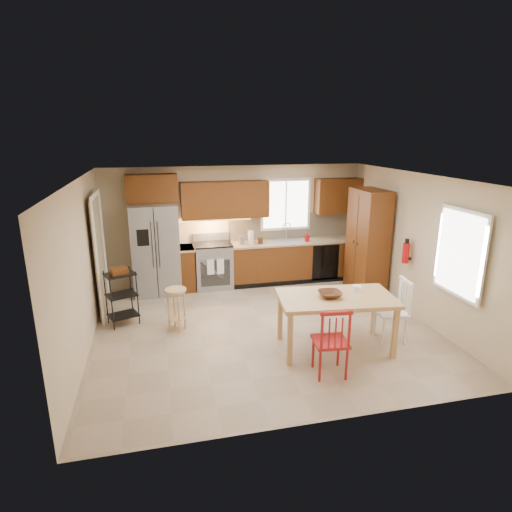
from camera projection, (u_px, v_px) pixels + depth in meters
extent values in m
plane|color=tan|center=(264.00, 328.00, 7.17)|extent=(5.50, 5.50, 0.00)
cube|color=silver|center=(265.00, 178.00, 6.48)|extent=(5.50, 5.00, 0.02)
cube|color=#CCB793|center=(236.00, 225.00, 9.16)|extent=(5.50, 0.02, 2.50)
cube|color=#CCB793|center=(323.00, 322.00, 4.49)|extent=(5.50, 0.02, 2.50)
cube|color=#CCB793|center=(82.00, 269.00, 6.23)|extent=(0.02, 5.00, 2.50)
cube|color=#CCB793|center=(418.00, 247.00, 7.43)|extent=(0.02, 5.00, 2.50)
cube|color=gray|center=(156.00, 249.00, 8.54)|extent=(0.92, 0.75, 1.82)
cube|color=gray|center=(213.00, 266.00, 8.97)|extent=(0.76, 0.63, 0.92)
cube|color=#572C10|center=(187.00, 268.00, 8.87)|extent=(0.30, 0.60, 0.90)
cube|color=#572C10|center=(297.00, 260.00, 9.39)|extent=(2.92, 0.60, 0.90)
cube|color=black|center=(325.00, 263.00, 9.24)|extent=(0.60, 0.02, 0.78)
cube|color=beige|center=(293.00, 225.00, 9.45)|extent=(2.92, 0.03, 0.55)
cube|color=#5C2E0F|center=(152.00, 188.00, 8.39)|extent=(1.00, 0.35, 0.55)
cube|color=#5C2E0F|center=(225.00, 200.00, 8.78)|extent=(1.80, 0.35, 0.75)
cube|color=#5C2E0F|center=(338.00, 196.00, 9.33)|extent=(1.00, 0.35, 0.75)
cube|color=white|center=(286.00, 205.00, 9.27)|extent=(1.12, 0.04, 1.12)
cube|color=gray|center=(289.00, 243.00, 9.23)|extent=(0.62, 0.46, 0.16)
cube|color=#FFBF66|center=(211.00, 219.00, 8.81)|extent=(1.60, 0.30, 0.01)
imported|color=#AF0C0C|center=(307.00, 237.00, 9.18)|extent=(0.09, 0.09, 0.19)
cylinder|color=white|center=(251.00, 237.00, 8.95)|extent=(0.12, 0.12, 0.28)
cylinder|color=gray|center=(241.00, 240.00, 8.92)|extent=(0.11, 0.11, 0.18)
cylinder|color=#4C2914|center=(260.00, 240.00, 8.98)|extent=(0.10, 0.10, 0.14)
cube|color=#572C10|center=(367.00, 242.00, 8.53)|extent=(0.50, 0.95, 2.10)
cylinder|color=#AF0C0C|center=(406.00, 253.00, 7.58)|extent=(0.12, 0.12, 0.36)
cube|color=white|center=(460.00, 253.00, 6.28)|extent=(0.04, 1.02, 1.32)
cube|color=#8C7A59|center=(99.00, 257.00, 7.51)|extent=(0.04, 0.95, 2.10)
imported|color=#4C2914|center=(330.00, 297.00, 6.26)|extent=(0.38, 0.38, 0.08)
cylinder|color=white|center=(357.00, 290.00, 6.46)|extent=(0.15, 0.15, 0.16)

